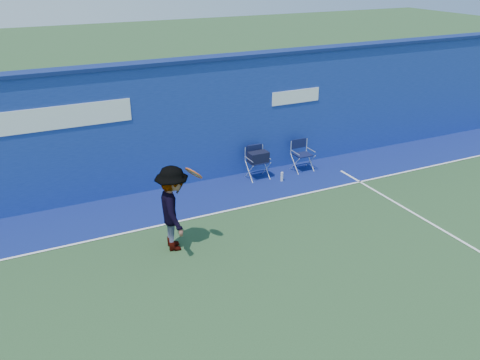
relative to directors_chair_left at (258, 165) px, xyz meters
name	(u,v)px	position (x,y,z in m)	size (l,w,h in m)	color
ground	(262,300)	(-2.28, -4.56, -0.36)	(80.00, 80.00, 0.00)	#284826
stadium_wall	(161,125)	(-2.28, 0.64, 1.19)	(24.00, 0.50, 3.08)	navy
out_of_bounds_strip	(180,202)	(-2.28, -0.46, -0.36)	(24.00, 1.80, 0.01)	navy
court_lines	(246,281)	(-2.28, -3.96, -0.35)	(24.00, 12.00, 0.01)	white
directors_chair_left	(258,165)	(0.00, 0.00, 0.00)	(0.50, 0.46, 0.85)	silver
directors_chair_right	(302,161)	(1.32, -0.04, -0.10)	(0.49, 0.44, 0.82)	silver
water_bottle	(282,177)	(0.47, -0.44, -0.24)	(0.07, 0.07, 0.24)	silver
tennis_player	(173,208)	(-3.03, -2.32, 0.50)	(0.99, 1.18, 1.71)	#EA4738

